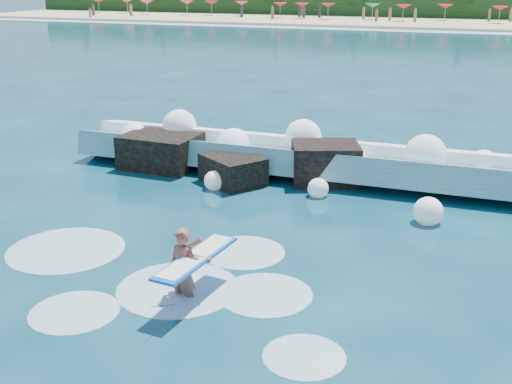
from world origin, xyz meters
TOP-DOWN VIEW (x-y plane):
  - ground at (0.00, 0.00)m, footprint 200.00×200.00m
  - beach at (0.00, 78.00)m, footprint 140.00×20.00m
  - wet_band at (0.00, 67.00)m, footprint 140.00×5.00m
  - treeline at (0.00, 88.00)m, footprint 140.00×4.00m
  - breaking_wave at (1.63, 7.62)m, footprint 16.88×2.68m
  - rock_cluster at (-1.11, 6.66)m, footprint 8.26×3.49m
  - surfer_with_board at (1.30, -1.52)m, footprint 1.05×2.97m
  - wave_spray at (2.08, 7.55)m, footprint 15.20×4.67m
  - surf_foam at (0.08, -0.83)m, footprint 8.90×5.77m
  - beach_umbrellas at (-0.26, 79.52)m, footprint 113.98×6.28m
  - beachgoers at (-1.83, 76.03)m, footprint 103.86×13.56m

SIDE VIEW (x-z plane):
  - ground at x=0.00m, z-range 0.00..0.00m
  - surf_foam at x=0.08m, z-range -0.07..0.07m
  - wet_band at x=0.00m, z-range 0.00..0.08m
  - beach at x=0.00m, z-range 0.00..0.40m
  - rock_cluster at x=-1.11m, z-range -0.27..1.19m
  - breaking_wave at x=1.63m, z-range -0.22..1.24m
  - surfer_with_board at x=1.30m, z-range -0.24..1.58m
  - wave_spray at x=2.08m, z-range -0.04..1.83m
  - beachgoers at x=-1.83m, z-range 0.16..2.10m
  - beach_umbrellas at x=-0.26m, z-range 2.00..2.50m
  - treeline at x=0.00m, z-range 0.00..5.00m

